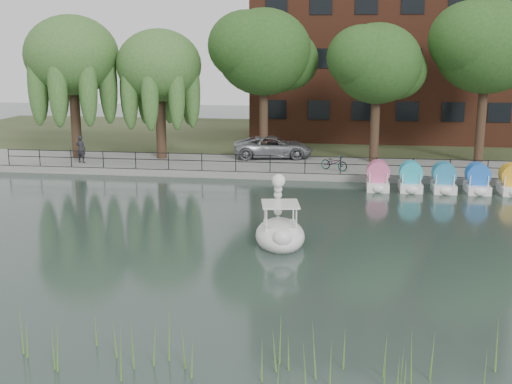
% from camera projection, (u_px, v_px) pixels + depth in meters
% --- Properties ---
extents(ground_plane, '(120.00, 120.00, 0.00)m').
position_uv_depth(ground_plane, '(228.00, 248.00, 24.10)').
color(ground_plane, '#3B5049').
extents(promenade, '(40.00, 6.00, 0.40)m').
position_uv_depth(promenade, '(275.00, 167.00, 39.51)').
color(promenade, gray).
rests_on(promenade, ground_plane).
extents(kerb, '(40.00, 0.25, 0.40)m').
position_uv_depth(kerb, '(270.00, 176.00, 36.66)').
color(kerb, gray).
rests_on(kerb, ground_plane).
extents(land_strip, '(60.00, 22.00, 0.36)m').
position_uv_depth(land_strip, '(294.00, 136.00, 53.03)').
color(land_strip, '#47512D').
rests_on(land_strip, ground_plane).
extents(railing, '(32.00, 0.05, 1.00)m').
position_uv_depth(railing, '(270.00, 159.00, 36.64)').
color(railing, black).
rests_on(railing, promenade).
extents(apartment_building, '(20.00, 10.07, 18.00)m').
position_uv_depth(apartment_building, '(385.00, 21.00, 50.01)').
color(apartment_building, '#4C1E16').
rests_on(apartment_building, land_strip).
extents(willow_left, '(5.88, 5.88, 9.01)m').
position_uv_depth(willow_left, '(72.00, 56.00, 40.30)').
color(willow_left, '#473323').
rests_on(willow_left, promenade).
extents(willow_mid, '(5.32, 5.32, 8.15)m').
position_uv_depth(willow_mid, '(159.00, 66.00, 40.17)').
color(willow_mid, '#473323').
rests_on(willow_mid, promenade).
extents(broadleaf_center, '(6.00, 6.00, 9.25)m').
position_uv_depth(broadleaf_center, '(264.00, 53.00, 40.06)').
color(broadleaf_center, '#473323').
rests_on(broadleaf_center, promenade).
extents(broadleaf_right, '(5.40, 5.40, 8.32)m').
position_uv_depth(broadleaf_right, '(377.00, 64.00, 38.77)').
color(broadleaf_right, '#473323').
rests_on(broadleaf_right, promenade).
extents(broadleaf_far, '(6.30, 6.30, 9.71)m').
position_uv_depth(broadleaf_far, '(487.00, 47.00, 38.62)').
color(broadleaf_far, '#473323').
rests_on(broadleaf_far, promenade).
extents(minivan, '(3.63, 6.20, 1.62)m').
position_uv_depth(minivan, '(273.00, 145.00, 41.33)').
color(minivan, gray).
rests_on(minivan, promenade).
extents(bicycle, '(1.38, 1.79, 1.00)m').
position_uv_depth(bicycle, '(334.00, 162.00, 37.20)').
color(bicycle, gray).
rests_on(bicycle, promenade).
extents(pedestrian, '(0.78, 0.59, 1.98)m').
position_uv_depth(pedestrian, '(81.00, 147.00, 39.51)').
color(pedestrian, black).
rests_on(pedestrian, promenade).
extents(swan_boat, '(2.38, 3.28, 2.54)m').
position_uv_depth(swan_boat, '(280.00, 229.00, 24.61)').
color(swan_boat, white).
rests_on(swan_boat, ground_plane).
extents(pedal_boat_row, '(7.95, 1.70, 1.40)m').
position_uv_depth(pedal_boat_row, '(444.00, 180.00, 33.54)').
color(pedal_boat_row, white).
rests_on(pedal_boat_row, ground_plane).
extents(reed_bank, '(24.00, 2.40, 1.20)m').
position_uv_depth(reed_bank, '(238.00, 354.00, 14.52)').
color(reed_bank, '#669938').
rests_on(reed_bank, ground_plane).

